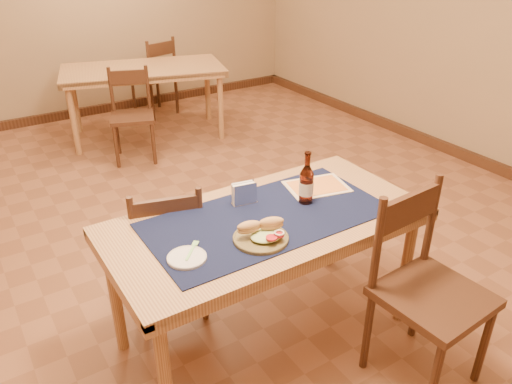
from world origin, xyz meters
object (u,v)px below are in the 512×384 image
back_table (143,75)px  chair_main_far (167,247)px  napkin_holder (244,194)px  chair_main_near (426,288)px  main_table (267,232)px  beer_bottle (306,184)px  sandwich_plate (262,235)px

back_table → chair_main_far: 2.95m
napkin_holder → chair_main_near: bearing=-57.0°
main_table → beer_bottle: beer_bottle is taller
back_table → sandwich_plate: sandwich_plate is taller
back_table → beer_bottle: bearing=-96.1°
beer_bottle → sandwich_plate: bearing=-155.4°
chair_main_near → sandwich_plate: bearing=143.7°
main_table → back_table: same height
back_table → napkin_holder: (-0.62, -3.06, 0.14)m
main_table → chair_main_far: chair_main_far is taller
chair_main_far → sandwich_plate: (0.23, -0.61, 0.33)m
main_table → beer_bottle: size_ratio=5.68×
main_table → sandwich_plate: (-0.13, -0.16, 0.12)m
chair_main_far → chair_main_near: 1.38m
beer_bottle → back_table: bearing=83.9°
main_table → back_table: size_ratio=0.89×
back_table → napkin_holder: napkin_holder is taller
sandwich_plate → chair_main_near: bearing=-36.3°
main_table → back_table: 3.29m
back_table → chair_main_far: size_ratio=2.08×
chair_main_near → sandwich_plate: (-0.63, 0.46, 0.27)m
back_table → sandwich_plate: (-0.73, -3.39, 0.12)m
sandwich_plate → beer_bottle: (0.39, 0.18, 0.08)m
chair_main_far → chair_main_near: bearing=-51.2°
beer_bottle → napkin_holder: 0.32m
main_table → chair_main_far: bearing=129.0°
main_table → beer_bottle: 0.32m
chair_main_near → napkin_holder: (-0.52, 0.80, 0.29)m
beer_bottle → napkin_holder: bearing=150.0°
chair_main_far → sandwich_plate: bearing=-69.1°
beer_bottle → chair_main_far: bearing=145.0°
chair_main_far → beer_bottle: bearing=-35.0°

